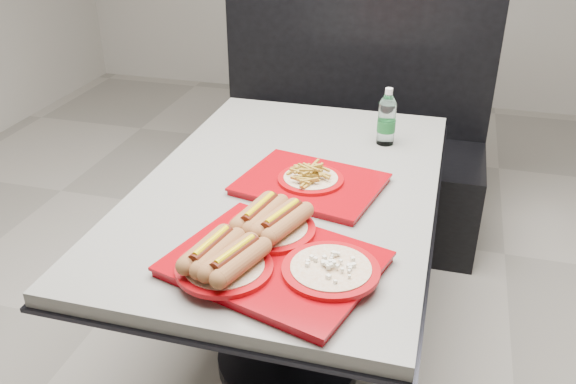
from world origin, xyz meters
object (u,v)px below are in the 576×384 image
(diner_table, at_px, (289,228))
(booth_bench, at_px, (347,147))
(tray_far, at_px, (311,181))
(water_bottle, at_px, (387,120))
(tray_near, at_px, (269,252))

(diner_table, relative_size, booth_bench, 1.05)
(tray_far, height_order, water_bottle, water_bottle)
(diner_table, bearing_deg, water_bottle, 57.40)
(tray_far, xyz_separation_m, water_bottle, (0.18, 0.40, 0.06))
(water_bottle, bearing_deg, diner_table, -122.60)
(tray_near, bearing_deg, booth_bench, 92.58)
(booth_bench, relative_size, water_bottle, 6.60)
(diner_table, height_order, tray_near, tray_near)
(water_bottle, bearing_deg, tray_near, -102.23)
(booth_bench, distance_m, tray_far, 1.17)
(diner_table, relative_size, water_bottle, 6.95)
(water_bottle, bearing_deg, booth_bench, 109.49)
(diner_table, relative_size, tray_near, 2.50)
(booth_bench, xyz_separation_m, tray_far, (0.07, -1.11, 0.37))
(diner_table, height_order, booth_bench, booth_bench)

